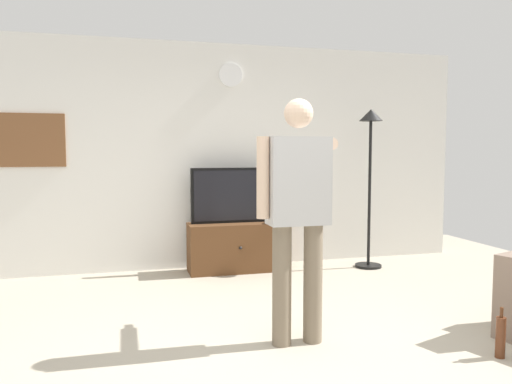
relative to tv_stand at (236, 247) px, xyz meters
The scene contains 9 objects.
ground_plane 2.62m from the tv_stand, 94.16° to the right, with size 8.40×8.40×0.00m, color #B2A893.
back_wall 1.14m from the tv_stand, 118.37° to the left, with size 6.40×0.10×2.70m, color silver.
tv_stand is the anchor object (origin of this frame).
television 0.61m from the tv_stand, 90.00° to the left, with size 1.05×0.07×0.65m.
wall_clock 2.06m from the tv_stand, 90.00° to the left, with size 0.28×0.28×0.03m, color white.
framed_picture 2.60m from the tv_stand, behind, with size 0.73×0.04×0.59m, color brown.
floor_lamp 1.95m from the tv_stand, ahead, with size 0.32×0.32×1.91m.
person_standing_nearer_lamp 2.40m from the tv_stand, 91.40° to the right, with size 0.62×0.78×1.79m.
beverage_bottle 3.15m from the tv_stand, 67.56° to the right, with size 0.07×0.07×0.35m.
Camera 1 is at (-1.08, -3.10, 1.41)m, focal length 35.18 mm.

